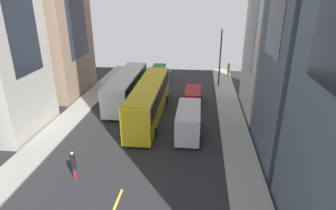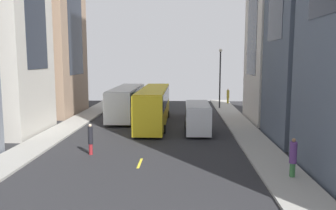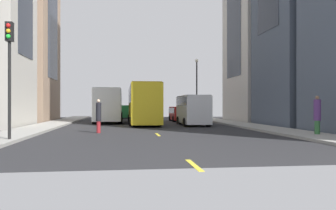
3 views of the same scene
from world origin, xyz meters
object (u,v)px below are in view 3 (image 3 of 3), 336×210
at_px(pedestrian_waiting_curb, 201,109).
at_px(delivery_van_white, 193,108).
at_px(city_bus_white, 109,103).
at_px(pedestrian_crossing_mid, 99,115).
at_px(traffic_light_near_corner, 9,57).
at_px(car_red_1, 179,113).
at_px(pedestrian_walking_far, 317,114).
at_px(car_green_0, 128,111).
at_px(streetcar_yellow, 143,101).

bearing_deg(pedestrian_waiting_curb, delivery_van_white, 161.82).
bearing_deg(pedestrian_waiting_curb, city_bus_white, 129.92).
relative_size(pedestrian_crossing_mid, traffic_light_near_corner, 0.39).
height_order(city_bus_white, traffic_light_near_corner, traffic_light_near_corner).
distance_m(car_red_1, traffic_light_near_corner, 23.73).
distance_m(pedestrian_walking_far, traffic_light_near_corner, 16.05).
height_order(city_bus_white, delivery_van_white, city_bus_white).
bearing_deg(city_bus_white, car_green_0, 77.63).
relative_size(car_green_0, pedestrian_crossing_mid, 2.12).
height_order(streetcar_yellow, traffic_light_near_corner, traffic_light_near_corner).
bearing_deg(pedestrian_waiting_curb, car_green_0, 97.22).
distance_m(delivery_van_white, pedestrian_crossing_mid, 10.50).
height_order(city_bus_white, streetcar_yellow, streetcar_yellow).
bearing_deg(car_green_0, pedestrian_walking_far, -71.20).
relative_size(streetcar_yellow, car_green_0, 2.98).
height_order(city_bus_white, car_green_0, city_bus_white).
distance_m(city_bus_white, traffic_light_near_corner, 20.39).
xyz_separation_m(delivery_van_white, car_green_0, (-5.28, 17.33, -0.48)).
relative_size(city_bus_white, pedestrian_walking_far, 5.50).
bearing_deg(pedestrian_waiting_curb, car_red_1, 152.64).
bearing_deg(traffic_light_near_corner, pedestrian_walking_far, 3.10).
bearing_deg(car_red_1, streetcar_yellow, -133.28).
bearing_deg(pedestrian_walking_far, car_red_1, -142.36).
distance_m(streetcar_yellow, pedestrian_walking_far, 17.55).
relative_size(streetcar_yellow, pedestrian_walking_far, 6.30).
height_order(streetcar_yellow, pedestrian_waiting_curb, streetcar_yellow).
height_order(pedestrian_crossing_mid, pedestrian_walking_far, pedestrian_walking_far).
bearing_deg(car_green_0, pedestrian_waiting_curb, 10.50).
height_order(car_green_0, car_red_1, car_green_0).
bearing_deg(delivery_van_white, car_green_0, 106.96).
xyz_separation_m(pedestrian_walking_far, pedestrian_waiting_curb, (0.55, 30.90, -0.02)).
bearing_deg(streetcar_yellow, city_bus_white, 130.49).
bearing_deg(pedestrian_crossing_mid, traffic_light_near_corner, -4.58).
xyz_separation_m(streetcar_yellow, delivery_van_white, (4.13, -3.57, -0.61)).
bearing_deg(delivery_van_white, pedestrian_waiting_curb, 75.10).
distance_m(streetcar_yellow, car_green_0, 13.85).
xyz_separation_m(city_bus_white, car_green_0, (2.17, 9.88, -0.98)).
relative_size(pedestrian_waiting_curb, traffic_light_near_corner, 0.38).
relative_size(delivery_van_white, pedestrian_crossing_mid, 2.60).
height_order(streetcar_yellow, delivery_van_white, streetcar_yellow).
relative_size(delivery_van_white, traffic_light_near_corner, 1.00).
xyz_separation_m(city_bus_white, car_red_1, (7.59, 0.66, -1.07)).
xyz_separation_m(streetcar_yellow, car_green_0, (-1.15, 13.76, -1.09)).
relative_size(streetcar_yellow, pedestrian_crossing_mid, 6.30).
bearing_deg(city_bus_white, car_red_1, 4.97).
distance_m(car_green_0, car_red_1, 10.70).
bearing_deg(pedestrian_walking_far, car_green_0, -136.22).
relative_size(city_bus_white, car_red_1, 2.54).
distance_m(streetcar_yellow, pedestrian_waiting_curb, 18.24).
bearing_deg(pedestrian_walking_far, streetcar_yellow, -125.20).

